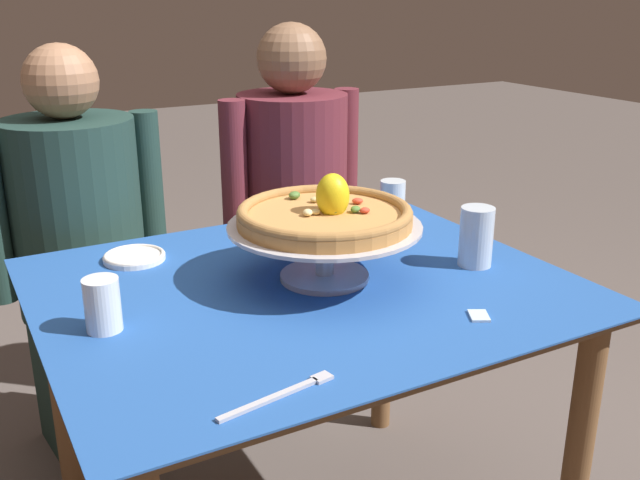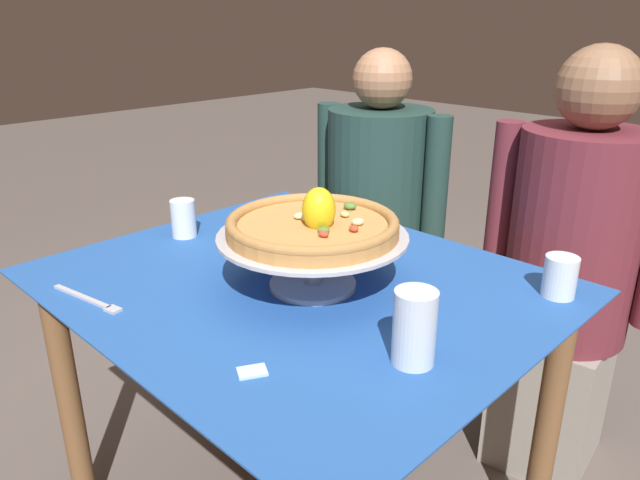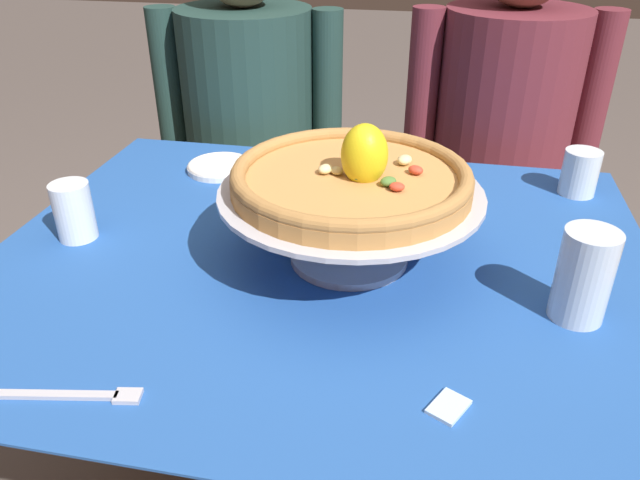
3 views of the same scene
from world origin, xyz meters
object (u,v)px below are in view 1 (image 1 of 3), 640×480
(water_glass_back_right, at_px, (393,199))
(diner_left, at_px, (82,266))
(water_glass_side_left, at_px, (103,308))
(water_glass_side_right, at_px, (476,241))
(side_plate, at_px, (134,257))
(pizza_stand, at_px, (325,240))
(sugar_packet, at_px, (479,316))
(dinner_fork, at_px, (283,394))
(diner_right, at_px, (294,224))
(pizza, at_px, (326,214))

(water_glass_back_right, xyz_separation_m, diner_left, (-0.80, 0.37, -0.18))
(water_glass_side_left, height_order, water_glass_side_right, water_glass_side_right)
(diner_left, bearing_deg, side_plate, -82.02)
(pizza_stand, distance_m, water_glass_side_right, 0.36)
(water_glass_side_right, xyz_separation_m, sugar_packet, (-0.17, -0.22, -0.06))
(pizza_stand, height_order, dinner_fork, pizza_stand)
(water_glass_side_right, bearing_deg, dinner_fork, -155.15)
(diner_right, bearing_deg, dinner_fork, -117.47)
(water_glass_side_left, relative_size, dinner_fork, 0.48)
(diner_left, xyz_separation_m, diner_right, (0.68, 0.02, 0.01))
(pizza_stand, relative_size, pizza, 1.12)
(pizza_stand, height_order, pizza, pizza)
(pizza_stand, xyz_separation_m, diner_left, (-0.39, 0.71, -0.23))
(side_plate, relative_size, diner_right, 0.12)
(pizza_stand, distance_m, side_plate, 0.47)
(side_plate, distance_m, diner_left, 0.42)
(water_glass_side_left, xyz_separation_m, side_plate, (0.15, 0.33, -0.04))
(diner_left, bearing_deg, water_glass_back_right, -24.50)
(pizza_stand, xyz_separation_m, pizza, (0.00, 0.00, 0.06))
(pizza, distance_m, dinner_fork, 0.50)
(pizza_stand, bearing_deg, water_glass_back_right, 39.88)
(water_glass_side_right, height_order, water_glass_back_right, water_glass_side_right)
(water_glass_side_left, height_order, diner_left, diner_left)
(water_glass_side_left, bearing_deg, side_plate, 66.51)
(side_plate, bearing_deg, pizza, -43.13)
(diner_right, bearing_deg, water_glass_side_left, -135.88)
(sugar_packet, bearing_deg, pizza, 118.14)
(pizza_stand, height_order, water_glass_back_right, pizza_stand)
(dinner_fork, bearing_deg, side_plate, 93.78)
(water_glass_back_right, xyz_separation_m, dinner_fork, (-0.70, -0.73, -0.04))
(water_glass_back_right, distance_m, diner_left, 0.90)
(water_glass_side_right, height_order, diner_left, diner_left)
(water_glass_side_right, height_order, side_plate, water_glass_side_right)
(water_glass_side_left, relative_size, sugar_packet, 2.05)
(water_glass_side_left, xyz_separation_m, diner_right, (0.77, 0.75, -0.17))
(pizza_stand, bearing_deg, water_glass_side_left, -177.75)
(pizza_stand, relative_size, side_plate, 2.93)
(water_glass_side_left, bearing_deg, pizza_stand, 2.25)
(dinner_fork, bearing_deg, water_glass_back_right, 46.11)
(pizza_stand, bearing_deg, diner_left, 118.82)
(water_glass_back_right, relative_size, dinner_fork, 0.42)
(sugar_packet, bearing_deg, diner_left, 118.69)
(water_glass_side_left, distance_m, water_glass_side_right, 0.83)
(sugar_packet, bearing_deg, diner_right, 83.41)
(water_glass_side_right, relative_size, dinner_fork, 0.64)
(water_glass_back_right, relative_size, sugar_packet, 1.82)
(pizza, xyz_separation_m, diner_right, (0.29, 0.73, -0.28))
(pizza_stand, distance_m, water_glass_side_left, 0.48)
(water_glass_side_left, distance_m, diner_right, 1.08)
(pizza_stand, bearing_deg, pizza, 10.58)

